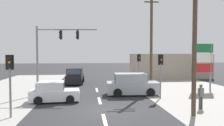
{
  "coord_description": "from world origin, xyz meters",
  "views": [
    {
      "loc": [
        -0.91,
        -13.68,
        3.62
      ],
      "look_at": [
        1.08,
        4.0,
        2.86
      ],
      "focal_mm": 35.0,
      "sensor_mm": 36.0,
      "label": 1
    }
  ],
  "objects_px": {
    "utility_pole_foreground_right": "(193,18)",
    "utility_pole_midground_right": "(151,39)",
    "pedestal_signal_far_median": "(139,64)",
    "hatchback_oncoming_near": "(54,92)",
    "shopping_plaza_sign": "(202,60)",
    "suv_crossing_left": "(75,76)",
    "pedestal_signal_right_kerb": "(161,69)",
    "pedestrian_at_kerb": "(201,95)",
    "suv_kerbside_parked": "(132,85)",
    "pedestal_signal_left_kerb": "(10,75)",
    "traffic_signal_mast": "(52,48)"
  },
  "relations": [
    {
      "from": "utility_pole_foreground_right",
      "to": "shopping_plaza_sign",
      "type": "relative_size",
      "value": 2.3
    },
    {
      "from": "pedestal_signal_right_kerb",
      "to": "suv_crossing_left",
      "type": "bearing_deg",
      "value": 126.67
    },
    {
      "from": "utility_pole_foreground_right",
      "to": "suv_crossing_left",
      "type": "xyz_separation_m",
      "value": [
        -7.51,
        14.76,
        -4.77
      ]
    },
    {
      "from": "utility_pole_foreground_right",
      "to": "utility_pole_midground_right",
      "type": "height_order",
      "value": "utility_pole_foreground_right"
    },
    {
      "from": "traffic_signal_mast",
      "to": "hatchback_oncoming_near",
      "type": "height_order",
      "value": "traffic_signal_mast"
    },
    {
      "from": "utility_pole_midground_right",
      "to": "pedestal_signal_far_median",
      "type": "bearing_deg",
      "value": 95.83
    },
    {
      "from": "pedestal_signal_left_kerb",
      "to": "pedestrian_at_kerb",
      "type": "distance_m",
      "value": 11.77
    },
    {
      "from": "utility_pole_foreground_right",
      "to": "pedestrian_at_kerb",
      "type": "relative_size",
      "value": 6.49
    },
    {
      "from": "pedestal_signal_left_kerb",
      "to": "suv_kerbside_parked",
      "type": "height_order",
      "value": "pedestal_signal_left_kerb"
    },
    {
      "from": "traffic_signal_mast",
      "to": "shopping_plaza_sign",
      "type": "bearing_deg",
      "value": 2.05
    },
    {
      "from": "pedestal_signal_right_kerb",
      "to": "utility_pole_foreground_right",
      "type": "bearing_deg",
      "value": -87.96
    },
    {
      "from": "pedestal_signal_left_kerb",
      "to": "pedestrian_at_kerb",
      "type": "xyz_separation_m",
      "value": [
        11.66,
        0.65,
        -1.49
      ]
    },
    {
      "from": "suv_kerbside_parked",
      "to": "pedestrian_at_kerb",
      "type": "distance_m",
      "value": 6.38
    },
    {
      "from": "shopping_plaza_sign",
      "to": "pedestrian_at_kerb",
      "type": "bearing_deg",
      "value": -119.42
    },
    {
      "from": "utility_pole_foreground_right",
      "to": "utility_pole_midground_right",
      "type": "bearing_deg",
      "value": 89.01
    },
    {
      "from": "traffic_signal_mast",
      "to": "pedestrian_at_kerb",
      "type": "xyz_separation_m",
      "value": [
        10.39,
        -6.0,
        -3.22
      ]
    },
    {
      "from": "utility_pole_foreground_right",
      "to": "pedestal_signal_far_median",
      "type": "xyz_separation_m",
      "value": [
        -0.21,
        12.17,
        -3.24
      ]
    },
    {
      "from": "traffic_signal_mast",
      "to": "suv_crossing_left",
      "type": "distance_m",
      "value": 8.18
    },
    {
      "from": "traffic_signal_mast",
      "to": "pedestal_signal_far_median",
      "type": "height_order",
      "value": "traffic_signal_mast"
    },
    {
      "from": "pedestal_signal_left_kerb",
      "to": "shopping_plaza_sign",
      "type": "height_order",
      "value": "shopping_plaza_sign"
    },
    {
      "from": "utility_pole_foreground_right",
      "to": "pedestal_signal_right_kerb",
      "type": "height_order",
      "value": "utility_pole_foreground_right"
    },
    {
      "from": "suv_crossing_left",
      "to": "pedestal_signal_right_kerb",
      "type": "bearing_deg",
      "value": -53.33
    },
    {
      "from": "pedestal_signal_left_kerb",
      "to": "traffic_signal_mast",
      "type": "bearing_deg",
      "value": 79.19
    },
    {
      "from": "pedestal_signal_far_median",
      "to": "hatchback_oncoming_near",
      "type": "bearing_deg",
      "value": -138.12
    },
    {
      "from": "traffic_signal_mast",
      "to": "suv_crossing_left",
      "type": "height_order",
      "value": "traffic_signal_mast"
    },
    {
      "from": "traffic_signal_mast",
      "to": "suv_kerbside_parked",
      "type": "xyz_separation_m",
      "value": [
        6.93,
        -0.64,
        -3.26
      ]
    },
    {
      "from": "pedestal_signal_far_median",
      "to": "utility_pole_foreground_right",
      "type": "bearing_deg",
      "value": -89.01
    },
    {
      "from": "pedestrian_at_kerb",
      "to": "suv_crossing_left",
      "type": "bearing_deg",
      "value": 123.56
    },
    {
      "from": "utility_pole_foreground_right",
      "to": "traffic_signal_mast",
      "type": "height_order",
      "value": "utility_pole_foreground_right"
    },
    {
      "from": "pedestal_signal_right_kerb",
      "to": "hatchback_oncoming_near",
      "type": "relative_size",
      "value": 0.95
    },
    {
      "from": "hatchback_oncoming_near",
      "to": "utility_pole_midground_right",
      "type": "bearing_deg",
      "value": 24.38
    },
    {
      "from": "pedestal_signal_right_kerb",
      "to": "pedestal_signal_left_kerb",
      "type": "xyz_separation_m",
      "value": [
        -10.14,
        -4.14,
        0.0
      ]
    },
    {
      "from": "utility_pole_midground_right",
      "to": "suv_kerbside_parked",
      "type": "distance_m",
      "value": 5.13
    },
    {
      "from": "suv_crossing_left",
      "to": "hatchback_oncoming_near",
      "type": "bearing_deg",
      "value": -95.75
    },
    {
      "from": "suv_crossing_left",
      "to": "shopping_plaza_sign",
      "type": "bearing_deg",
      "value": -28.65
    },
    {
      "from": "utility_pole_foreground_right",
      "to": "suv_kerbside_parked",
      "type": "bearing_deg",
      "value": 107.38
    },
    {
      "from": "pedestal_signal_right_kerb",
      "to": "pedestrian_at_kerb",
      "type": "distance_m",
      "value": 4.09
    },
    {
      "from": "suv_crossing_left",
      "to": "suv_kerbside_parked",
      "type": "bearing_deg",
      "value": -55.98
    },
    {
      "from": "pedestal_signal_left_kerb",
      "to": "hatchback_oncoming_near",
      "type": "xyz_separation_m",
      "value": [
        1.79,
        3.95,
        -1.71
      ]
    },
    {
      "from": "pedestal_signal_far_median",
      "to": "shopping_plaza_sign",
      "type": "relative_size",
      "value": 0.77
    },
    {
      "from": "pedestal_signal_far_median",
      "to": "hatchback_oncoming_near",
      "type": "height_order",
      "value": "pedestal_signal_far_median"
    },
    {
      "from": "utility_pole_midground_right",
      "to": "pedestal_signal_right_kerb",
      "type": "relative_size",
      "value": 2.72
    },
    {
      "from": "suv_kerbside_parked",
      "to": "traffic_signal_mast",
      "type": "bearing_deg",
      "value": 174.7
    },
    {
      "from": "hatchback_oncoming_near",
      "to": "pedestrian_at_kerb",
      "type": "xyz_separation_m",
      "value": [
        9.87,
        -3.3,
        0.22
      ]
    },
    {
      "from": "utility_pole_midground_right",
      "to": "suv_kerbside_parked",
      "type": "xyz_separation_m",
      "value": [
        -2.27,
        -1.87,
        -4.2
      ]
    },
    {
      "from": "traffic_signal_mast",
      "to": "hatchback_oncoming_near",
      "type": "relative_size",
      "value": 1.61
    },
    {
      "from": "utility_pole_midground_right",
      "to": "suv_crossing_left",
      "type": "xyz_separation_m",
      "value": [
        -7.66,
        6.12,
        -4.2
      ]
    },
    {
      "from": "pedestal_signal_left_kerb",
      "to": "pedestal_signal_far_median",
      "type": "height_order",
      "value": "same"
    },
    {
      "from": "pedestal_signal_far_median",
      "to": "hatchback_oncoming_near",
      "type": "distance_m",
      "value": 11.3
    },
    {
      "from": "pedestal_signal_left_kerb",
      "to": "pedestal_signal_far_median",
      "type": "distance_m",
      "value": 15.24
    }
  ]
}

